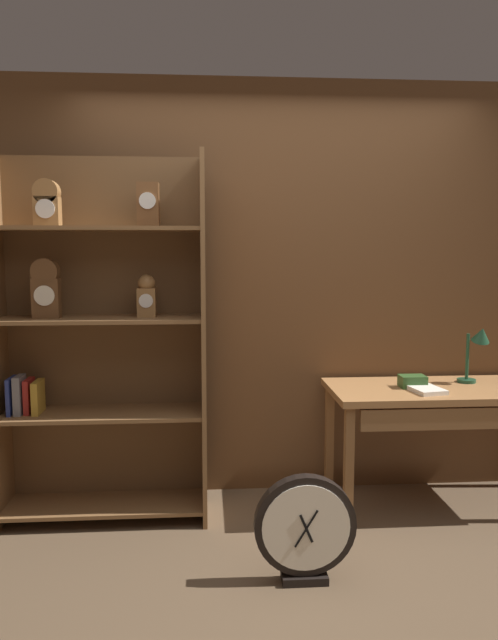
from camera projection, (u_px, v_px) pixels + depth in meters
name	position (u px, v px, depth m)	size (l,w,h in m)	color
ground_plane	(315.00, 609.00, 2.58)	(10.00, 10.00, 0.00)	brown
back_wood_panel	(278.00, 290.00, 3.78)	(4.80, 0.05, 2.60)	brown
bookshelf	(99.00, 340.00, 3.38)	(1.18, 0.37, 2.09)	brown
workbench	(443.00, 402.00, 3.53)	(1.34, 0.62, 0.74)	#9E6B3D
desk_lamp	(477.00, 345.00, 3.61)	(0.17, 0.17, 0.36)	#1E472D
toolbox_small	(412.00, 381.00, 3.53)	(0.15, 0.11, 0.07)	#2D5123
open_repair_manual	(426.00, 390.00, 3.42)	(0.16, 0.22, 0.03)	silver
round_clock_large	(305.00, 528.00, 2.76)	(0.48, 0.11, 0.52)	black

